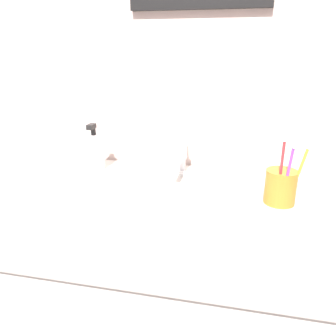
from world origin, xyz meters
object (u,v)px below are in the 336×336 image
(faucet, at_px, (181,156))
(toothbrush_cup, at_px, (280,187))
(toothbrush_red, at_px, (282,164))
(toothbrush_purple, at_px, (289,169))
(toothbrush_yellow, at_px, (301,168))
(soap_dispenser, at_px, (95,151))

(faucet, height_order, toothbrush_cup, faucet)
(toothbrush_red, relative_size, toothbrush_purple, 1.06)
(toothbrush_yellow, distance_m, toothbrush_purple, 0.04)
(toothbrush_cup, bearing_deg, toothbrush_yellow, -16.40)
(toothbrush_yellow, bearing_deg, faucet, 154.12)
(faucet, bearing_deg, toothbrush_yellow, -25.88)
(toothbrush_red, distance_m, toothbrush_purple, 0.02)
(faucet, bearing_deg, toothbrush_cup, -27.09)
(toothbrush_red, xyz_separation_m, toothbrush_purple, (0.02, -0.01, -0.01))
(toothbrush_yellow, relative_size, soap_dispenser, 1.11)
(toothbrush_cup, relative_size, toothbrush_purple, 0.49)
(toothbrush_purple, bearing_deg, soap_dispenser, 163.18)
(toothbrush_cup, height_order, toothbrush_red, toothbrush_red)
(toothbrush_yellow, xyz_separation_m, toothbrush_purple, (-0.03, -0.03, 0.00))
(toothbrush_cup, bearing_deg, toothbrush_red, -104.96)
(toothbrush_cup, bearing_deg, toothbrush_purple, -76.38)
(toothbrush_yellow, bearing_deg, toothbrush_red, -160.96)
(toothbrush_red, distance_m, toothbrush_yellow, 0.05)
(faucet, distance_m, toothbrush_yellow, 0.37)
(faucet, xyz_separation_m, soap_dispenser, (-0.29, -0.01, -0.00))
(toothbrush_yellow, bearing_deg, toothbrush_purple, -140.52)
(toothbrush_purple, bearing_deg, faucet, 148.14)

